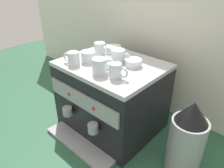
% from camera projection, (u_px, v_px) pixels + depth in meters
% --- Properties ---
extents(ground_plane, '(4.00, 4.00, 0.00)m').
position_uv_depth(ground_plane, '(112.00, 123.00, 1.41)').
color(ground_plane, '#28563D').
extents(tiled_backsplash_wall, '(2.80, 0.03, 1.08)m').
position_uv_depth(tiled_backsplash_wall, '(152.00, 31.00, 1.39)').
color(tiled_backsplash_wall, silver).
rests_on(tiled_backsplash_wall, ground_plane).
extents(espresso_machine, '(0.57, 0.57, 0.43)m').
position_uv_depth(espresso_machine, '(111.00, 96.00, 1.30)').
color(espresso_machine, black).
rests_on(espresso_machine, ground_plane).
extents(ceramic_cup_0, '(0.11, 0.09, 0.06)m').
position_uv_depth(ceramic_cup_0, '(88.00, 56.00, 1.20)').
color(ceramic_cup_0, silver).
rests_on(ceramic_cup_0, espresso_machine).
extents(ceramic_cup_1, '(0.08, 0.11, 0.08)m').
position_uv_depth(ceramic_cup_1, '(100.00, 66.00, 1.06)').
color(ceramic_cup_1, silver).
rests_on(ceramic_cup_1, espresso_machine).
extents(ceramic_cup_2, '(0.10, 0.06, 0.08)m').
position_uv_depth(ceramic_cup_2, '(116.00, 71.00, 1.02)').
color(ceramic_cup_2, silver).
rests_on(ceramic_cup_2, espresso_machine).
extents(ceramic_cup_3, '(0.12, 0.08, 0.07)m').
position_uv_depth(ceramic_cup_3, '(119.00, 56.00, 1.20)').
color(ceramic_cup_3, silver).
rests_on(ceramic_cup_3, espresso_machine).
extents(ceramic_cup_4, '(0.11, 0.07, 0.08)m').
position_uv_depth(ceramic_cup_4, '(100.00, 49.00, 1.28)').
color(ceramic_cup_4, silver).
rests_on(ceramic_cup_4, espresso_machine).
extents(ceramic_cup_5, '(0.10, 0.06, 0.07)m').
position_uv_depth(ceramic_cup_5, '(73.00, 58.00, 1.16)').
color(ceramic_cup_5, silver).
rests_on(ceramic_cup_5, espresso_machine).
extents(ceramic_bowl_0, '(0.09, 0.09, 0.04)m').
position_uv_depth(ceramic_bowl_0, '(133.00, 63.00, 1.15)').
color(ceramic_bowl_0, white).
rests_on(ceramic_bowl_0, espresso_machine).
extents(ceramic_bowl_1, '(0.09, 0.09, 0.03)m').
position_uv_depth(ceramic_bowl_1, '(104.00, 64.00, 1.15)').
color(ceramic_bowl_1, white).
rests_on(ceramic_bowl_1, espresso_machine).
extents(ceramic_bowl_2, '(0.10, 0.10, 0.04)m').
position_uv_depth(ceramic_bowl_2, '(113.00, 49.00, 1.33)').
color(ceramic_bowl_2, white).
rests_on(ceramic_bowl_2, espresso_machine).
extents(coffee_grinder, '(0.17, 0.17, 0.40)m').
position_uv_depth(coffee_grinder, '(187.00, 139.00, 1.01)').
color(coffee_grinder, '#939399').
rests_on(coffee_grinder, ground_plane).
extents(milk_pitcher, '(0.09, 0.09, 0.14)m').
position_uv_depth(milk_pitcher, '(74.00, 91.00, 1.63)').
color(milk_pitcher, '#B7B7BC').
rests_on(milk_pitcher, ground_plane).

